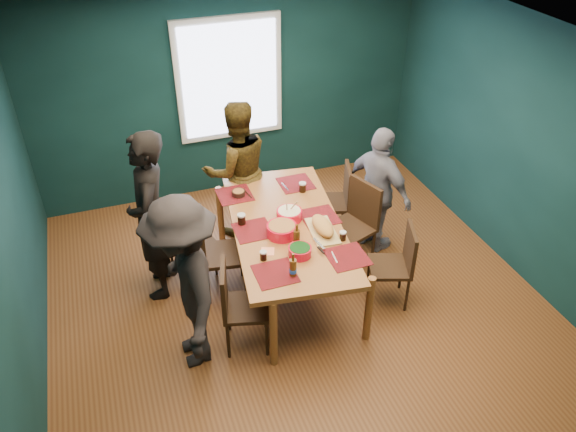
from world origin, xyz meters
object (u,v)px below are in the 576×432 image
Objects in this scene: chair_left_far at (183,236)px; chair_left_near at (236,301)px; person_near_left at (185,285)px; chair_right_far at (338,196)px; chair_right_mid at (357,218)px; bowl_salad at (282,230)px; dining_table at (287,230)px; cutting_board at (323,227)px; chair_left_mid at (214,248)px; person_far_left at (151,217)px; person_right at (378,191)px; bowl_herbs at (300,251)px; bowl_dumpling at (289,214)px; person_back at (237,170)px; chair_right_near at (399,260)px.

chair_left_far is 1.00× the size of chair_left_near.
chair_left_near is at bearing -91.86° from chair_left_far.
chair_right_far is at bearing 122.16° from person_near_left.
chair_right_mid is at bearing -26.76° from chair_left_far.
chair_right_mid is at bearing 17.88° from bowl_salad.
dining_table is 3.74× the size of cutting_board.
chair_left_near is at bearing -79.60° from chair_left_mid.
person_right is (2.50, -0.10, -0.16)m from person_far_left.
chair_left_far is 3.15× the size of bowl_salad.
person_right reaches higher than bowl_herbs.
person_near_left reaches higher than bowl_herbs.
bowl_dumpling is (-0.82, -0.08, 0.29)m from chair_right_mid.
person_back reaches higher than bowl_dumpling.
dining_table is 0.98m from chair_left_near.
chair_right_far is 1.29m from chair_right_near.
dining_table is at bearing -124.24° from chair_right_far.
chair_left_near reaches higher than dining_table.
person_far_left is at bearing 142.77° from bowl_herbs.
person_far_left is 7.06× the size of bowl_dumpling.
person_back is at bearing 151.17° from person_near_left.
bowl_dumpling is (-0.84, -0.63, 0.34)m from chair_right_far.
chair_left_far is 4.23× the size of bowl_herbs.
chair_left_mid is 1.95m from person_right.
person_far_left is at bearing 175.69° from chair_right_near.
bowl_dumpling is at bearing 57.54° from chair_left_near.
chair_left_near is at bearing 94.65° from person_right.
dining_table is 2.29× the size of chair_left_mid.
bowl_dumpling is at bearing 100.11° from person_back.
bowl_dumpling reaches higher than chair_left_near.
chair_left_near is at bearing 39.08° from person_far_left.
bowl_herbs is (1.24, -0.94, -0.05)m from person_far_left.
bowl_salad is (0.09, -1.34, 0.04)m from person_back.
bowl_dumpling is at bearing 85.91° from person_far_left.
bowl_salad is at bearing 178.57° from chair_right_near.
bowl_herbs is at bearing -109.92° from chair_right_far.
chair_left_far is (-0.99, 0.53, -0.20)m from dining_table.
chair_left_mid reaches higher than cutting_board.
person_back reaches higher than chair_right_far.
bowl_herbs is (0.68, -0.69, 0.29)m from chair_left_mid.
chair_right_mid is at bearing 17.39° from dining_table.
person_far_left is 1.39m from bowl_dumpling.
chair_right_far is at bearing 107.70° from person_far_left.
chair_left_mid is 0.95m from person_near_left.
chair_right_far is 0.55m from chair_right_mid.
chair_left_near is 1.26m from person_far_left.
dining_table is 2.47× the size of chair_right_far.
person_near_left reaches higher than cutting_board.
chair_right_mid reaches higher than chair_right_far.
chair_right_near is at bearing -3.63° from bowl_herbs.
bowl_salad reaches higher than chair_right_far.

